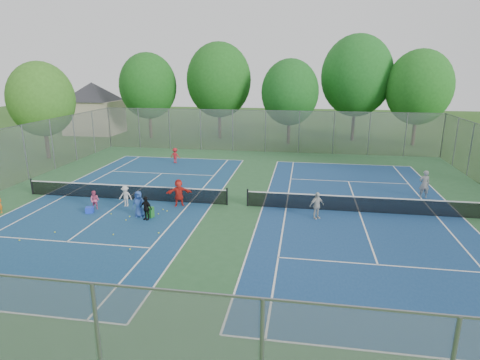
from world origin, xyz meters
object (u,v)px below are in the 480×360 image
Objects in this scene: net_right at (360,205)px; ball_crate at (90,210)px; net_left at (126,193)px; ball_hopper at (150,212)px; instructor at (424,184)px.

net_right reaches higher than ball_crate.
net_left reaches higher than ball_hopper.
instructor is at bearing 10.44° from net_left.
net_left is at bearing 68.72° from ball_crate.
ball_hopper is (-11.33, -2.69, -0.16)m from net_right.
ball_hopper is at bearing -2.05° from ball_crate.
net_right is at bearing 9.68° from ball_crate.
instructor is (15.59, 6.05, 0.59)m from ball_hopper.
ball_hopper reaches higher than ball_crate.
net_left and net_right have the same top height.
instructor is (18.25, 3.36, 0.43)m from net_left.
instructor is at bearing 38.34° from net_right.
net_left is 7.27× the size of instructor.
net_right is 15.22m from ball_crate.
net_right is at bearing 33.89° from instructor.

